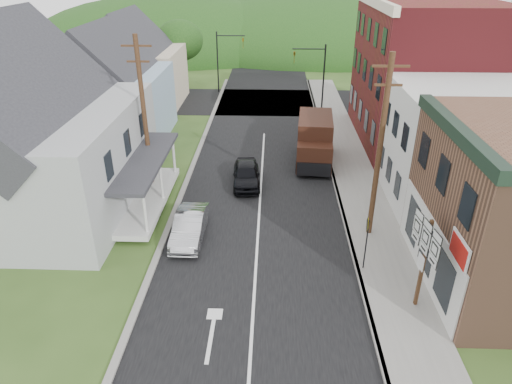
# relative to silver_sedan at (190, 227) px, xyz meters

# --- Properties ---
(ground) EXTENTS (120.00, 120.00, 0.00)m
(ground) POSITION_rel_silver_sedan_xyz_m (3.36, -2.79, -0.67)
(ground) COLOR #2D4719
(ground) RESTS_ON ground
(road) EXTENTS (9.00, 90.00, 0.02)m
(road) POSITION_rel_silver_sedan_xyz_m (3.36, 7.21, -0.67)
(road) COLOR black
(road) RESTS_ON ground
(cross_road) EXTENTS (60.00, 9.00, 0.02)m
(cross_road) POSITION_rel_silver_sedan_xyz_m (3.36, 24.21, -0.67)
(cross_road) COLOR black
(cross_road) RESTS_ON ground
(sidewalk_right) EXTENTS (2.80, 55.00, 0.15)m
(sidewalk_right) POSITION_rel_silver_sedan_xyz_m (9.26, 5.21, -0.59)
(sidewalk_right) COLOR slate
(sidewalk_right) RESTS_ON ground
(curb_right) EXTENTS (0.20, 55.00, 0.15)m
(curb_right) POSITION_rel_silver_sedan_xyz_m (7.91, 5.21, -0.59)
(curb_right) COLOR slate
(curb_right) RESTS_ON ground
(curb_left) EXTENTS (0.30, 55.00, 0.12)m
(curb_left) POSITION_rel_silver_sedan_xyz_m (-1.29, 5.21, -0.61)
(curb_left) COLOR slate
(curb_left) RESTS_ON ground
(storefront_white) EXTENTS (8.00, 7.00, 6.50)m
(storefront_white) POSITION_rel_silver_sedan_xyz_m (14.66, 4.71, 2.58)
(storefront_white) COLOR silver
(storefront_white) RESTS_ON ground
(storefront_red) EXTENTS (8.00, 12.00, 10.00)m
(storefront_red) POSITION_rel_silver_sedan_xyz_m (14.66, 14.21, 4.33)
(storefront_red) COLOR maroon
(storefront_red) RESTS_ON ground
(house_gray) EXTENTS (10.20, 12.24, 8.35)m
(house_gray) POSITION_rel_silver_sedan_xyz_m (-8.64, 3.21, 3.57)
(house_gray) COLOR #A7ABAD
(house_gray) RESTS_ON ground
(house_blue) EXTENTS (7.14, 8.16, 7.28)m
(house_blue) POSITION_rel_silver_sedan_xyz_m (-7.64, 14.21, 3.03)
(house_blue) COLOR #92ABC8
(house_blue) RESTS_ON ground
(house_cream) EXTENTS (7.14, 8.16, 7.28)m
(house_cream) POSITION_rel_silver_sedan_xyz_m (-8.14, 23.21, 3.03)
(house_cream) COLOR beige
(house_cream) RESTS_ON ground
(utility_pole_right) EXTENTS (1.60, 0.26, 9.00)m
(utility_pole_right) POSITION_rel_silver_sedan_xyz_m (8.96, 0.71, 3.99)
(utility_pole_right) COLOR #472D19
(utility_pole_right) RESTS_ON ground
(utility_pole_left) EXTENTS (1.60, 0.26, 9.00)m
(utility_pole_left) POSITION_rel_silver_sedan_xyz_m (-3.14, 5.21, 3.99)
(utility_pole_left) COLOR #472D19
(utility_pole_left) RESTS_ON ground
(traffic_signal_right) EXTENTS (2.87, 0.20, 6.00)m
(traffic_signal_right) POSITION_rel_silver_sedan_xyz_m (7.66, 20.71, 3.09)
(traffic_signal_right) COLOR black
(traffic_signal_right) RESTS_ON ground
(traffic_signal_left) EXTENTS (2.87, 0.20, 6.00)m
(traffic_signal_left) POSITION_rel_silver_sedan_xyz_m (-0.95, 27.71, 3.09)
(traffic_signal_left) COLOR black
(traffic_signal_left) RESTS_ON ground
(tree_left_c) EXTENTS (5.80, 5.80, 8.41)m
(tree_left_c) POSITION_rel_silver_sedan_xyz_m (-15.64, 17.21, 5.27)
(tree_left_c) COLOR #382616
(tree_left_c) RESTS_ON ground
(tree_left_d) EXTENTS (4.80, 4.80, 6.94)m
(tree_left_d) POSITION_rel_silver_sedan_xyz_m (-5.64, 29.21, 4.22)
(tree_left_d) COLOR #382616
(tree_left_d) RESTS_ON ground
(forested_ridge) EXTENTS (90.00, 30.00, 16.00)m
(forested_ridge) POSITION_rel_silver_sedan_xyz_m (3.36, 52.21, -0.67)
(forested_ridge) COLOR #11340F
(forested_ridge) RESTS_ON ground
(silver_sedan) EXTENTS (1.42, 4.05, 1.33)m
(silver_sedan) POSITION_rel_silver_sedan_xyz_m (0.00, 0.00, 0.00)
(silver_sedan) COLOR #B5B5BA
(silver_sedan) RESTS_ON ground
(dark_sedan) EXTENTS (1.87, 4.09, 1.36)m
(dark_sedan) POSITION_rel_silver_sedan_xyz_m (2.45, 6.17, 0.01)
(dark_sedan) COLOR black
(dark_sedan) RESTS_ON ground
(delivery_van) EXTENTS (2.65, 5.66, 3.08)m
(delivery_van) POSITION_rel_silver_sedan_xyz_m (6.84, 9.73, 0.89)
(delivery_van) COLOR black
(delivery_van) RESTS_ON ground
(route_sign_cluster) EXTENTS (0.34, 2.22, 3.89)m
(route_sign_cluster) POSITION_rel_silver_sedan_xyz_m (9.77, -4.65, 2.01)
(route_sign_cluster) COLOR #472D19
(route_sign_cluster) RESTS_ON sidewalk_right
(warning_sign) EXTENTS (0.15, 0.72, 2.63)m
(warning_sign) POSITION_rel_silver_sedan_xyz_m (8.13, -2.31, 1.16)
(warning_sign) COLOR black
(warning_sign) RESTS_ON sidewalk_right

